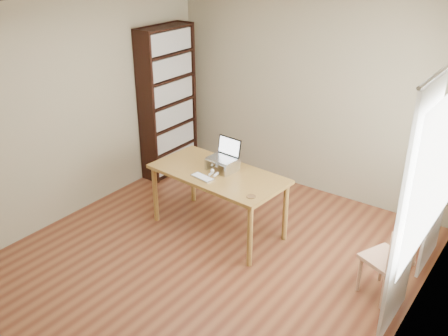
# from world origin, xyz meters

# --- Properties ---
(room) EXTENTS (4.04, 4.54, 2.64)m
(room) POSITION_xyz_m (0.03, 0.01, 1.30)
(room) COLOR #552716
(room) RESTS_ON ground
(bookshelf) EXTENTS (0.30, 0.90, 2.10)m
(bookshelf) POSITION_xyz_m (-1.83, 1.55, 1.05)
(bookshelf) COLOR black
(bookshelf) RESTS_ON ground
(curtains) EXTENTS (0.03, 1.90, 2.25)m
(curtains) POSITION_xyz_m (1.92, 0.80, 1.17)
(curtains) COLOR white
(curtains) RESTS_ON ground
(desk) EXTENTS (1.61, 0.89, 0.75)m
(desk) POSITION_xyz_m (-0.28, 0.63, 0.66)
(desk) COLOR brown
(desk) RESTS_ON ground
(laptop_stand) EXTENTS (0.32, 0.25, 0.13)m
(laptop_stand) POSITION_xyz_m (-0.28, 0.71, 0.83)
(laptop_stand) COLOR #BCBEC0
(laptop_stand) RESTS_ON desk
(laptop) EXTENTS (0.33, 0.29, 0.22)m
(laptop) POSITION_xyz_m (-0.28, 0.77, 0.94)
(laptop) COLOR #BCBEC0
(laptop) RESTS_ON laptop_stand
(keyboard) EXTENTS (0.29, 0.16, 0.02)m
(keyboard) POSITION_xyz_m (-0.34, 0.41, 0.76)
(keyboard) COLOR #BCBEC0
(keyboard) RESTS_ON desk
(coaster) EXTENTS (0.10, 0.10, 0.01)m
(coaster) POSITION_xyz_m (0.33, 0.37, 0.75)
(coaster) COLOR brown
(coaster) RESTS_ON desk
(cat) EXTENTS (0.24, 0.47, 0.14)m
(cat) POSITION_xyz_m (-0.30, 0.74, 0.81)
(cat) COLOR #464037
(cat) RESTS_ON desk
(chair) EXTENTS (0.50, 0.50, 0.86)m
(chair) POSITION_xyz_m (1.77, 0.61, 0.46)
(chair) COLOR tan
(chair) RESTS_ON ground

